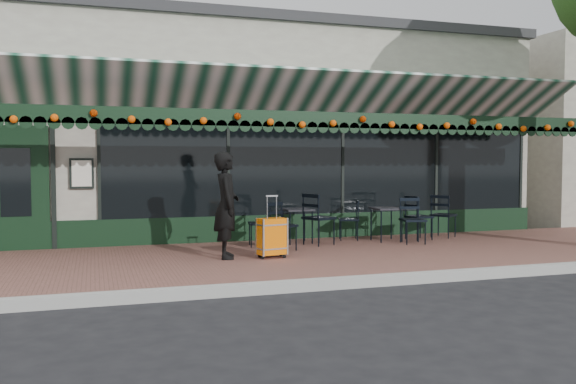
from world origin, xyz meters
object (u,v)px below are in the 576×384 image
object	(u,v)px
chair_a_extra	(443,216)
chair_b_front	(282,226)
chair_a_left	(349,220)
cafe_table_b	(297,212)
chair_a_front	(413,221)
chair_b_right	(319,219)
chair_a_right	(419,217)
chair_b_left	(259,224)
suitcase	(272,237)
woman	(227,205)
cafe_table_a	(386,211)

from	to	relation	value
chair_a_extra	chair_b_front	world-z (taller)	chair_a_extra
chair_a_left	cafe_table_b	bearing A→B (deg)	-67.21
chair_a_front	chair_b_front	world-z (taller)	chair_a_front
chair_a_front	chair_b_right	size ratio (longest dim) A/B	0.89
chair_a_right	chair_b_front	xyz separation A→B (m)	(-3.05, -0.59, -0.02)
chair_b_left	chair_b_right	xyz separation A→B (m)	(1.12, -0.14, 0.08)
chair_a_left	chair_b_front	bearing A→B (deg)	-41.61
chair_a_right	chair_a_front	world-z (taller)	chair_a_right
suitcase	chair_a_right	world-z (taller)	suitcase
chair_b_left	chair_a_extra	bearing A→B (deg)	100.60
woman	chair_a_right	world-z (taller)	woman
chair_a_left	chair_a_front	bearing A→B (deg)	66.51
suitcase	chair_a_left	xyz separation A→B (m)	(2.08, 1.67, 0.06)
chair_b_left	chair_b_front	distance (m)	0.69
chair_a_front	chair_a_extra	world-z (taller)	chair_a_extra
cafe_table_b	chair_b_left	bearing A→B (deg)	-163.93
suitcase	chair_b_right	world-z (taller)	suitcase
chair_b_front	chair_a_right	bearing A→B (deg)	-17.12
cafe_table_b	chair_b_front	world-z (taller)	chair_b_front
cafe_table_a	chair_b_front	distance (m)	2.41
chair_a_left	chair_b_front	xyz separation A→B (m)	(-1.69, -0.97, 0.03)
cafe_table_a	chair_a_extra	bearing A→B (deg)	7.20
cafe_table_a	chair_b_right	xyz separation A→B (m)	(-1.45, -0.08, -0.10)
chair_a_extra	chair_a_right	bearing A→B (deg)	69.02
woman	chair_a_extra	bearing A→B (deg)	-66.34
suitcase	chair_b_front	xyz separation A→B (m)	(0.39, 0.71, 0.09)
chair_a_right	suitcase	bearing A→B (deg)	101.80
chair_a_left	chair_a_extra	bearing A→B (deg)	103.09
suitcase	chair_b_left	world-z (taller)	suitcase
cafe_table_b	chair_a_extra	xyz separation A→B (m)	(3.14, -0.12, -0.14)
chair_a_left	chair_a_extra	distance (m)	2.05
chair_b_front	chair_b_right	bearing A→B (deg)	1.96
chair_b_right	chair_b_front	xyz separation A→B (m)	(-0.88, -0.51, -0.06)
chair_a_right	chair_b_right	bearing A→B (deg)	83.25
chair_b_front	chair_a_front	bearing A→B (deg)	-25.81
chair_a_left	cafe_table_a	bearing A→B (deg)	78.61
suitcase	chair_a_left	distance (m)	2.67
cafe_table_b	chair_a_front	xyz separation A→B (m)	(2.06, -0.78, -0.15)
chair_b_right	woman	bearing A→B (deg)	93.85
chair_b_left	chair_b_front	bearing A→B (deg)	28.66
chair_a_front	chair_b_right	bearing A→B (deg)	175.90
chair_b_right	cafe_table_b	bearing A→B (deg)	14.96
chair_a_right	chair_a_extra	distance (m)	0.70
woman	suitcase	distance (m)	0.90
woman	cafe_table_b	world-z (taller)	woman
cafe_table_a	chair_b_left	distance (m)	2.57
cafe_table_a	chair_a_right	size ratio (longest dim) A/B	0.74
chair_a_extra	chair_b_front	xyz separation A→B (m)	(-3.72, -0.77, -0.02)
chair_a_front	chair_b_right	distance (m)	1.80
chair_a_front	chair_b_right	xyz separation A→B (m)	(-1.76, 0.41, 0.05)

